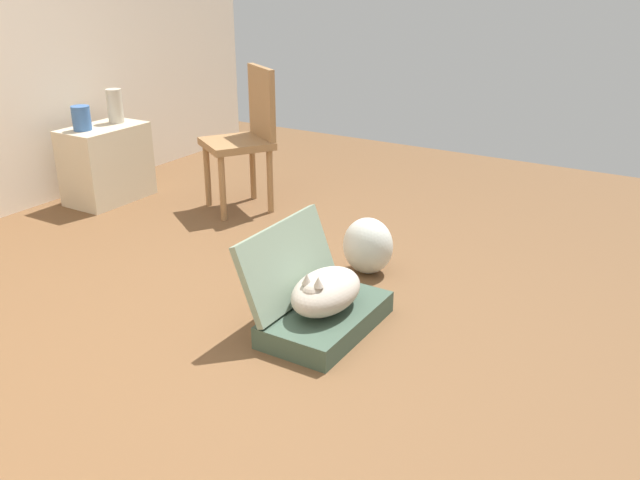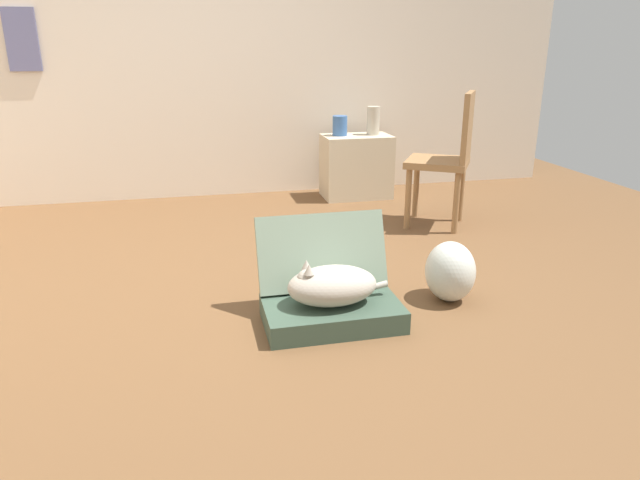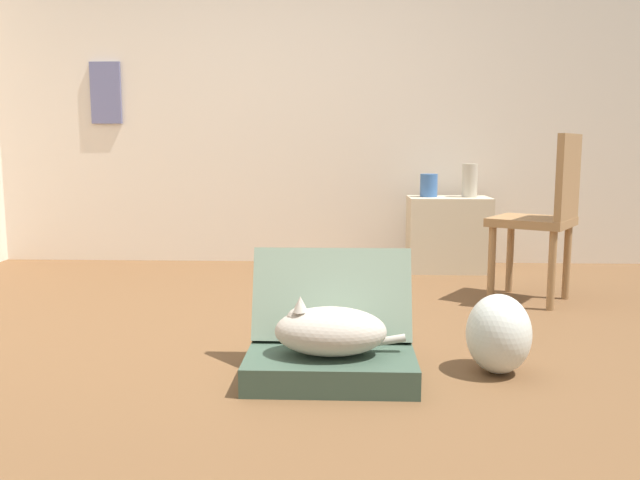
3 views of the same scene
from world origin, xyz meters
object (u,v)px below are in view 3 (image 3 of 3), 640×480
Objects in this scene: cat at (329,331)px; side_table at (448,234)px; vase_tall at (429,185)px; vase_short at (470,180)px; suitcase_base at (331,368)px; plastic_bag_white at (499,334)px; chair at (545,212)px.

side_table is at bearing 70.78° from cat.
side_table is 3.51× the size of vase_tall.
vase_short is (0.98, 2.40, 0.47)m from cat.
plastic_bag_white is (0.68, 0.13, 0.11)m from suitcase_base.
side_table is at bearing 86.42° from plastic_bag_white.
vase_short reaches higher than side_table.
chair is (1.24, 1.39, 0.33)m from cat.
side_table is at bearing -176.41° from vase_short.
vase_tall reaches higher than side_table.
suitcase_base is 2.57m from vase_tall.
cat is 2.11× the size of vase_short.
plastic_bag_white is at bearing -93.58° from side_table.
suitcase_base is 2.05× the size of plastic_bag_white.
cat is at bearing -9.49° from chair.
vase_tall is 0.17× the size of chair.
cat is 3.04× the size of vase_tall.
vase_short is at bearing 82.67° from plastic_bag_white.
chair is at bearing 48.31° from cat.
plastic_bag_white reaches higher than suitcase_base.
plastic_bag_white is at bearing 10.90° from cat.
vase_tall is 0.30m from vase_short.
suitcase_base is at bearing -9.34° from chair.
vase_tall is 0.69× the size of vase_short.
side_table is (0.83, 2.39, 0.22)m from suitcase_base.
vase_tall is 1.17m from chair.
side_table is at bearing -125.74° from chair.
chair is at bearing -75.82° from vase_short.
vase_tall is at bearing 170.44° from side_table.
suitcase_base is 2.72× the size of vase_short.
vase_short reaches higher than vase_tall.
vase_tall is at bearing 90.22° from plastic_bag_white.
side_table is (0.14, 2.25, 0.11)m from plastic_bag_white.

